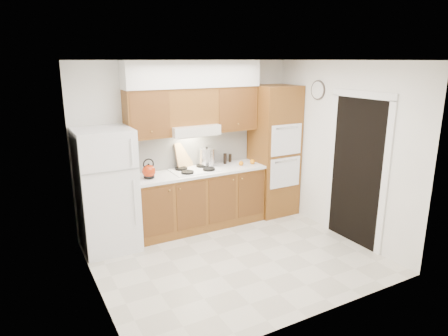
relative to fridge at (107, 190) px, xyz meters
The scene contains 26 objects.
floor 2.00m from the fridge, 39.06° to the right, with size 3.60×3.60×0.00m, color beige.
ceiling 2.51m from the fridge, 39.06° to the right, with size 3.60×3.60×0.00m, color white.
wall_back 1.52m from the fridge, 14.37° to the left, with size 3.60×0.02×2.60m, color white.
wall_left 1.28m from the fridge, 109.11° to the right, with size 0.02×3.00×2.60m, color white.
wall_right 3.43m from the fridge, 19.58° to the right, with size 0.02×3.00×2.60m, color white.
fridge is the anchor object (origin of this frame).
base_cabinets 1.49m from the fridge, ahead, with size 2.11×0.60×0.90m, color brown.
countertop 1.43m from the fridge, ahead, with size 2.13×0.62×0.04m, color white.
backsplash 1.51m from the fridge, 13.56° to the left, with size 2.11×0.03×0.56m, color white.
oven_cabinet 2.86m from the fridge, ahead, with size 0.70×0.65×2.20m, color brown.
upper_cab_left 1.22m from the fridge, 15.78° to the left, with size 0.63×0.33×0.70m, color brown.
upper_cab_right 2.35m from the fridge, ahead, with size 0.73×0.33×0.70m, color brown.
range_hood 1.56m from the fridge, ahead, with size 0.75×0.45×0.15m, color silver.
upper_cab_over_hood 1.75m from the fridge, ahead, with size 0.75×0.33×0.55m, color brown.
soffit 2.11m from the fridge, ahead, with size 2.13×0.36×0.40m, color silver.
cooktop 1.38m from the fridge, ahead, with size 0.74×0.50×0.01m, color white.
doorway 3.53m from the fridge, 25.02° to the right, with size 0.02×0.90×2.10m, color black.
wall_clock 3.49m from the fridge, 10.48° to the right, with size 0.30×0.30×0.02m, color #3F3833.
kettle 0.65m from the fridge, ahead, with size 0.19×0.19×0.19m, color #9C270B.
cutting_board 1.36m from the fridge, 13.42° to the left, with size 0.32×0.02×0.42m, color tan.
stock_pot 1.68m from the fridge, ahead, with size 0.25×0.25×0.26m, color silver.
condiment_a 1.76m from the fridge, ahead, with size 0.06×0.06×0.22m, color black.
condiment_b 2.01m from the fridge, ahead, with size 0.05×0.05×0.17m, color black.
condiment_c 2.14m from the fridge, ahead, with size 0.05×0.05×0.14m, color black.
orange_near 2.38m from the fridge, ahead, with size 0.08×0.08×0.08m, color orange.
orange_far 2.16m from the fridge, ahead, with size 0.08×0.08×0.08m, color orange.
Camera 1 is at (-2.51, -4.24, 2.61)m, focal length 32.00 mm.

